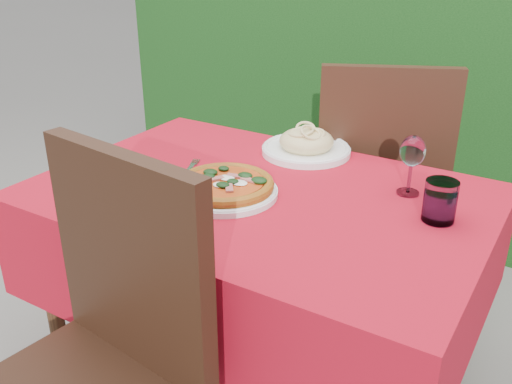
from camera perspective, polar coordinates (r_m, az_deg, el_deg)
The scene contains 9 objects.
hedge at distance 2.95m, azimuth 16.64°, elevation 13.89°, with size 3.20×0.55×1.78m.
dining_table at distance 1.68m, azimuth 0.31°, elevation -4.55°, with size 1.26×0.86×0.75m.
chair_near at distance 1.32m, azimuth -15.62°, elevation -15.56°, with size 0.52×0.52×1.02m.
chair_far at distance 2.17m, azimuth 12.17°, elevation 1.49°, with size 0.61×0.61×1.02m.
pizza_plate at distance 1.58m, azimuth -3.12°, elevation 0.53°, with size 0.32×0.32×0.06m.
pasta_plate at distance 1.88m, azimuth 5.05°, elevation 4.71°, with size 0.29×0.29×0.08m.
water_glass at distance 1.50m, azimuth 17.90°, elevation -1.07°, with size 0.08×0.08×0.11m.
wine_glass at distance 1.61m, azimuth 15.38°, elevation 3.73°, with size 0.07×0.07×0.17m.
fork at distance 1.74m, azimuth -6.88°, elevation 1.97°, with size 0.02×0.19×0.01m, color silver.
Camera 1 is at (0.76, -1.26, 1.42)m, focal length 40.00 mm.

